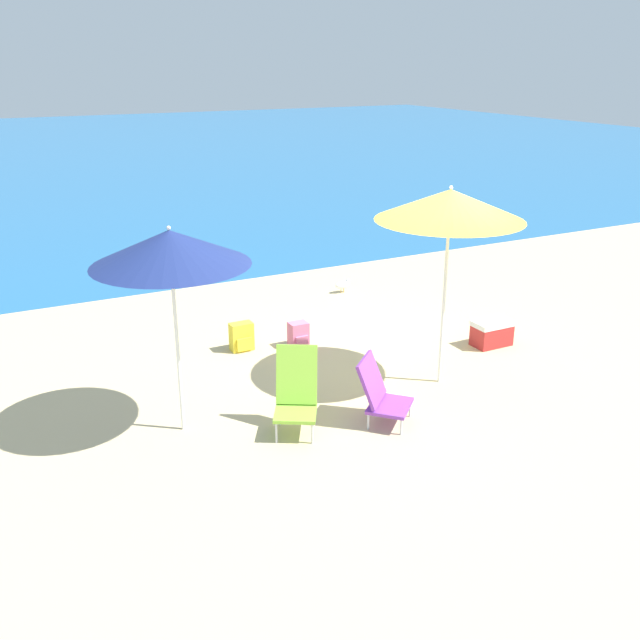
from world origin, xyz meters
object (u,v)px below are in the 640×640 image
backpack_yellow (242,337)px  beach_chair_lime (296,391)px  beach_umbrella_yellow (450,205)px  beach_chair_purple (380,392)px  backpack_pink (299,335)px  seagull (343,284)px  cooler_box (492,333)px  beach_umbrella_navy (170,248)px

backpack_yellow → beach_chair_lime: bearing=-97.0°
beach_umbrella_yellow → beach_chair_purple: 2.19m
beach_chair_purple → backpack_yellow: size_ratio=1.89×
backpack_pink → seagull: bearing=46.7°
beach_chair_lime → cooler_box: (3.32, 0.86, -0.25)m
beach_umbrella_navy → backpack_yellow: beach_umbrella_navy is taller
beach_umbrella_yellow → backpack_yellow: 3.29m
seagull → beach_umbrella_yellow: bearing=-100.4°
beach_umbrella_navy → beach_umbrella_yellow: bearing=-5.1°
beach_umbrella_navy → backpack_yellow: (1.34, 1.73, -1.76)m
beach_umbrella_yellow → backpack_yellow: bearing=131.0°
beach_umbrella_yellow → beach_umbrella_navy: bearing=174.9°
beach_umbrella_navy → beach_chair_lime: (1.06, -0.52, -1.52)m
beach_umbrella_yellow → beach_chair_lime: 2.65m
beach_chair_lime → backpack_yellow: beach_chair_lime is taller
beach_chair_lime → seagull: (2.66, 3.79, -0.29)m
cooler_box → beach_umbrella_navy: bearing=-175.6°
beach_umbrella_navy → seagull: 5.27m
beach_chair_purple → backpack_yellow: 2.59m
beach_umbrella_navy → backpack_pink: (2.06, 1.50, -1.78)m
backpack_yellow → backpack_pink: backpack_yellow is taller
backpack_yellow → cooler_box: size_ratio=0.72×
cooler_box → backpack_yellow: bearing=155.6°
beach_umbrella_navy → beach_chair_lime: 1.93m
beach_chair_lime → backpack_yellow: bearing=112.7°
beach_chair_lime → backpack_yellow: size_ratio=2.32×
beach_umbrella_yellow → beach_chair_lime: (-2.01, -0.25, -1.70)m
beach_chair_purple → beach_chair_lime: beach_chair_lime is taller
backpack_yellow → backpack_pink: size_ratio=1.12×
beach_chair_purple → beach_chair_lime: 0.89m
beach_chair_purple → backpack_yellow: bearing=59.4°
backpack_yellow → seagull: size_ratio=1.41×
beach_chair_lime → backpack_pink: (1.00, 2.02, -0.26)m
beach_umbrella_navy → cooler_box: beach_umbrella_navy is taller
backpack_yellow → beach_umbrella_navy: bearing=-127.7°
backpack_pink → seagull: (1.66, 1.77, -0.03)m
beach_umbrella_yellow → beach_chair_purple: (-1.16, -0.52, -1.79)m
beach_chair_purple → beach_umbrella_yellow: bearing=-19.3°
beach_chair_lime → cooler_box: 3.44m
beach_chair_purple → cooler_box: beach_chair_purple is taller
beach_chair_purple → backpack_yellow: (-0.57, 2.52, -0.16)m
beach_umbrella_yellow → seagull: 4.11m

